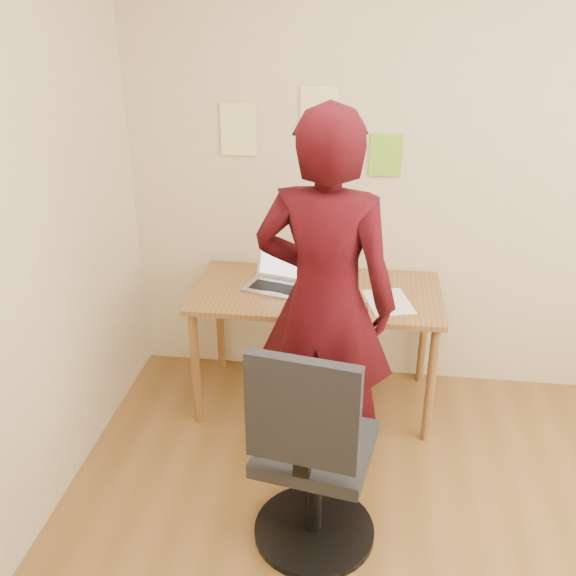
# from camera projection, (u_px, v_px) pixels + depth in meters

# --- Properties ---
(room) EXTENTS (3.58, 3.58, 2.78)m
(room) POSITION_uv_depth(u_px,v_px,m) (460.00, 312.00, 2.07)
(room) COLOR brown
(room) RESTS_ON ground
(desk) EXTENTS (1.40, 0.70, 0.74)m
(desk) POSITION_uv_depth(u_px,v_px,m) (317.00, 304.00, 3.67)
(desk) COLOR brown
(desk) RESTS_ON ground
(laptop) EXTENTS (0.38, 0.36, 0.23)m
(laptop) POSITION_uv_depth(u_px,v_px,m) (277.00, 277.00, 3.68)
(laptop) COLOR #B2B2B9
(laptop) RESTS_ON desk
(paper_sheet) EXTENTS (0.30, 0.37, 0.00)m
(paper_sheet) POSITION_uv_depth(u_px,v_px,m) (389.00, 302.00, 3.51)
(paper_sheet) COLOR white
(paper_sheet) RESTS_ON desk
(phone) EXTENTS (0.08, 0.13, 0.01)m
(phone) POSITION_uv_depth(u_px,v_px,m) (361.00, 309.00, 3.42)
(phone) COLOR black
(phone) RESTS_ON desk
(wall_note_left) EXTENTS (0.21, 0.00, 0.30)m
(wall_note_left) POSITION_uv_depth(u_px,v_px,m) (238.00, 129.00, 3.67)
(wall_note_left) COLOR #FCF696
(wall_note_left) RESTS_ON room
(wall_note_mid) EXTENTS (0.21, 0.00, 0.30)m
(wall_note_mid) POSITION_uv_depth(u_px,v_px,m) (319.00, 114.00, 3.57)
(wall_note_mid) COLOR #FCF696
(wall_note_mid) RESTS_ON room
(wall_note_right) EXTENTS (0.18, 0.00, 0.24)m
(wall_note_right) POSITION_uv_depth(u_px,v_px,m) (386.00, 155.00, 3.62)
(wall_note_right) COLOR #7BC32B
(wall_note_right) RESTS_ON room
(office_chair) EXTENTS (0.56, 0.56, 1.07)m
(office_chair) POSITION_uv_depth(u_px,v_px,m) (312.00, 465.00, 2.73)
(office_chair) COLOR black
(office_chair) RESTS_ON ground
(person) EXTENTS (0.75, 0.56, 1.88)m
(person) POSITION_uv_depth(u_px,v_px,m) (325.00, 303.00, 3.04)
(person) COLOR #35070C
(person) RESTS_ON ground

